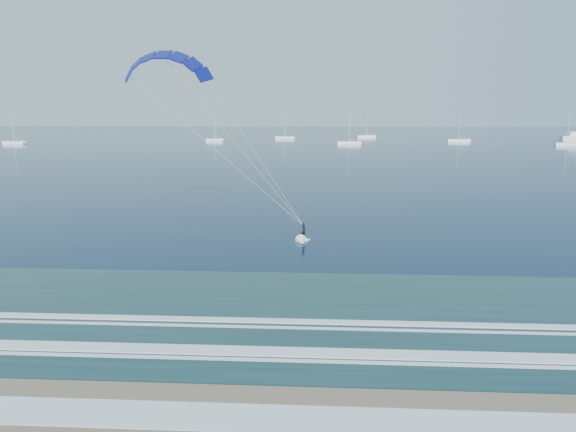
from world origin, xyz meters
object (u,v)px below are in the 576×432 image
(kitesurfer_rig, at_px, (239,148))
(sailboat_0, at_px, (14,142))
(sailboat_1, at_px, (215,140))
(sailboat_3, at_px, (349,143))
(sailboat_6, at_px, (567,144))
(sailboat_4, at_px, (366,136))
(sailboat_5, at_px, (458,140))
(sailboat_2, at_px, (285,138))

(kitesurfer_rig, bearing_deg, sailboat_0, 126.28)
(sailboat_1, height_order, sailboat_3, sailboat_3)
(kitesurfer_rig, height_order, sailboat_6, kitesurfer_rig)
(sailboat_4, distance_m, sailboat_5, 51.21)
(sailboat_0, bearing_deg, sailboat_6, 0.20)
(sailboat_2, height_order, sailboat_4, sailboat_4)
(sailboat_1, height_order, sailboat_2, sailboat_2)
(sailboat_3, relative_size, sailboat_6, 1.03)
(kitesurfer_rig, height_order, sailboat_2, kitesurfer_rig)
(kitesurfer_rig, xyz_separation_m, sailboat_6, (101.48, 156.11, -8.50))
(kitesurfer_rig, distance_m, sailboat_4, 220.72)
(kitesurfer_rig, distance_m, sailboat_6, 186.39)
(kitesurfer_rig, bearing_deg, sailboat_3, 83.02)
(sailboat_5, bearing_deg, sailboat_3, -156.34)
(sailboat_0, height_order, sailboat_6, sailboat_6)
(sailboat_0, distance_m, sailboat_5, 183.94)
(sailboat_5, bearing_deg, sailboat_6, -37.59)
(sailboat_1, xyz_separation_m, sailboat_2, (29.48, 22.42, 0.01))
(sailboat_3, height_order, sailboat_6, sailboat_3)
(sailboat_2, xyz_separation_m, sailboat_4, (40.32, 15.89, 0.00))
(sailboat_0, height_order, sailboat_4, sailboat_4)
(kitesurfer_rig, bearing_deg, sailboat_6, 56.97)
(sailboat_1, xyz_separation_m, sailboat_5, (105.89, 1.97, 0.02))
(kitesurfer_rig, height_order, sailboat_5, kitesurfer_rig)
(sailboat_0, bearing_deg, sailboat_2, 23.99)
(sailboat_3, bearing_deg, sailboat_0, -177.69)
(sailboat_1, distance_m, sailboat_5, 105.90)
(sailboat_2, height_order, sailboat_5, sailboat_5)
(sailboat_4, bearing_deg, sailboat_2, -158.50)
(kitesurfer_rig, distance_m, sailboat_0, 192.90)
(sailboat_4, xyz_separation_m, sailboat_6, (69.59, -62.13, -0.00))
(kitesurfer_rig, height_order, sailboat_3, kitesurfer_rig)
(sailboat_3, bearing_deg, sailboat_4, 78.01)
(sailboat_0, distance_m, sailboat_6, 215.52)
(sailboat_1, relative_size, sailboat_5, 0.79)
(sailboat_0, xyz_separation_m, sailboat_5, (182.01, 26.55, 0.01))
(sailboat_0, bearing_deg, sailboat_4, 23.32)
(sailboat_4, bearing_deg, sailboat_1, -151.24)
(sailboat_3, bearing_deg, sailboat_6, -3.23)
(kitesurfer_rig, bearing_deg, sailboat_4, 81.69)
(kitesurfer_rig, bearing_deg, sailboat_1, 101.90)
(sailboat_1, distance_m, sailboat_4, 79.62)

